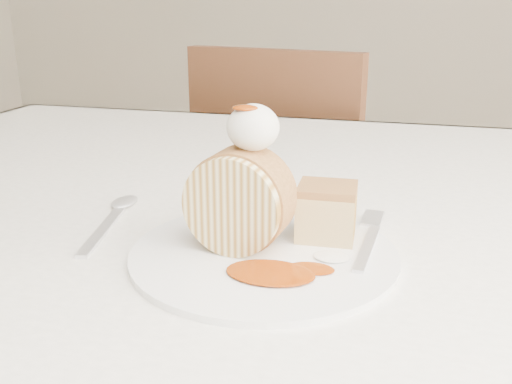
# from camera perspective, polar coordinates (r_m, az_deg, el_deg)

# --- Properties ---
(table) EXTENTS (1.40, 0.90, 0.75)m
(table) POSITION_cam_1_polar(r_m,az_deg,el_deg) (0.74, 4.17, -6.34)
(table) COLOR white
(table) RESTS_ON ground
(chair_far) EXTENTS (0.50, 0.50, 0.87)m
(chair_far) POSITION_cam_1_polar(r_m,az_deg,el_deg) (1.42, 3.38, -0.85)
(chair_far) COLOR brown
(chair_far) RESTS_ON ground
(plate) EXTENTS (0.25, 0.25, 0.01)m
(plate) POSITION_cam_1_polar(r_m,az_deg,el_deg) (0.53, 0.78, -6.20)
(plate) COLOR white
(plate) RESTS_ON table
(roulade_slice) EXTENTS (0.10, 0.06, 0.09)m
(roulade_slice) POSITION_cam_1_polar(r_m,az_deg,el_deg) (0.52, -1.70, -0.89)
(roulade_slice) COLOR beige
(roulade_slice) RESTS_ON plate
(cake_chunk) EXTENTS (0.06, 0.05, 0.05)m
(cake_chunk) POSITION_cam_1_polar(r_m,az_deg,el_deg) (0.55, 7.05, -2.28)
(cake_chunk) COLOR #A76C3F
(cake_chunk) RESTS_ON plate
(whipped_cream) EXTENTS (0.05, 0.05, 0.04)m
(whipped_cream) POSITION_cam_1_polar(r_m,az_deg,el_deg) (0.50, -0.30, 6.49)
(whipped_cream) COLOR white
(whipped_cream) RESTS_ON roulade_slice
(caramel_drizzle) EXTENTS (0.02, 0.02, 0.01)m
(caramel_drizzle) POSITION_cam_1_polar(r_m,az_deg,el_deg) (0.49, -1.05, 9.00)
(caramel_drizzle) COLOR #8C3105
(caramel_drizzle) RESTS_ON whipped_cream
(caramel_pool) EXTENTS (0.08, 0.05, 0.00)m
(caramel_pool) POSITION_cam_1_polar(r_m,az_deg,el_deg) (0.48, 1.44, -8.06)
(caramel_pool) COLOR #8C3105
(caramel_pool) RESTS_ON plate
(fork) EXTENTS (0.03, 0.15, 0.00)m
(fork) POSITION_cam_1_polar(r_m,az_deg,el_deg) (0.54, 11.06, -5.49)
(fork) COLOR silver
(fork) RESTS_ON plate
(spoon) EXTENTS (0.05, 0.16, 0.00)m
(spoon) POSITION_cam_1_polar(r_m,az_deg,el_deg) (0.60, -15.11, -3.77)
(spoon) COLOR silver
(spoon) RESTS_ON table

